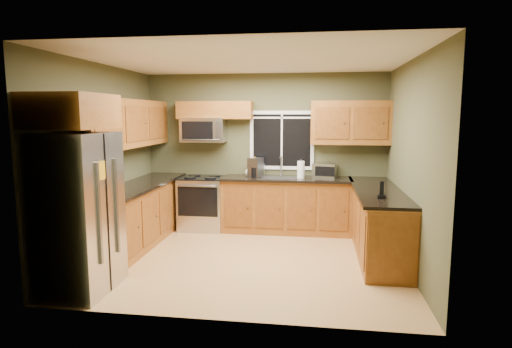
% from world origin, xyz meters
% --- Properties ---
extents(floor, '(4.20, 4.20, 0.00)m').
position_xyz_m(floor, '(0.00, 0.00, 0.00)').
color(floor, tan).
rests_on(floor, ground).
extents(ceiling, '(4.20, 4.20, 0.00)m').
position_xyz_m(ceiling, '(0.00, 0.00, 2.70)').
color(ceiling, white).
rests_on(ceiling, back_wall).
extents(back_wall, '(4.20, 0.00, 4.20)m').
position_xyz_m(back_wall, '(0.00, 1.80, 1.35)').
color(back_wall, '#46472C').
rests_on(back_wall, ground).
extents(front_wall, '(4.20, 0.00, 4.20)m').
position_xyz_m(front_wall, '(0.00, -1.80, 1.35)').
color(front_wall, '#46472C').
rests_on(front_wall, ground).
extents(left_wall, '(0.00, 3.60, 3.60)m').
position_xyz_m(left_wall, '(-2.10, 0.00, 1.35)').
color(left_wall, '#46472C').
rests_on(left_wall, ground).
extents(right_wall, '(0.00, 3.60, 3.60)m').
position_xyz_m(right_wall, '(2.10, 0.00, 1.35)').
color(right_wall, '#46472C').
rests_on(right_wall, ground).
extents(window, '(1.12, 0.03, 1.02)m').
position_xyz_m(window, '(0.30, 1.78, 1.55)').
color(window, white).
rests_on(window, back_wall).
extents(base_cabinets_left, '(0.60, 2.65, 0.90)m').
position_xyz_m(base_cabinets_left, '(-1.80, 0.48, 0.45)').
color(base_cabinets_left, brown).
rests_on(base_cabinets_left, ground).
extents(countertop_left, '(0.65, 2.65, 0.04)m').
position_xyz_m(countertop_left, '(-1.78, 0.48, 0.92)').
color(countertop_left, black).
rests_on(countertop_left, base_cabinets_left).
extents(base_cabinets_back, '(2.17, 0.60, 0.90)m').
position_xyz_m(base_cabinets_back, '(0.42, 1.50, 0.45)').
color(base_cabinets_back, brown).
rests_on(base_cabinets_back, ground).
extents(countertop_back, '(2.17, 0.65, 0.04)m').
position_xyz_m(countertop_back, '(0.42, 1.48, 0.92)').
color(countertop_back, black).
rests_on(countertop_back, base_cabinets_back).
extents(base_cabinets_peninsula, '(0.60, 2.52, 0.90)m').
position_xyz_m(base_cabinets_peninsula, '(1.80, 0.54, 0.45)').
color(base_cabinets_peninsula, brown).
rests_on(base_cabinets_peninsula, ground).
extents(countertop_peninsula, '(0.65, 2.50, 0.04)m').
position_xyz_m(countertop_peninsula, '(1.78, 0.55, 0.92)').
color(countertop_peninsula, black).
rests_on(countertop_peninsula, base_cabinets_peninsula).
extents(upper_cabinets_left, '(0.33, 2.65, 0.72)m').
position_xyz_m(upper_cabinets_left, '(-1.94, 0.48, 1.86)').
color(upper_cabinets_left, brown).
rests_on(upper_cabinets_left, left_wall).
extents(upper_cabinets_back_left, '(1.30, 0.33, 0.30)m').
position_xyz_m(upper_cabinets_back_left, '(-0.85, 1.64, 2.07)').
color(upper_cabinets_back_left, brown).
rests_on(upper_cabinets_back_left, back_wall).
extents(upper_cabinets_back_right, '(1.30, 0.33, 0.72)m').
position_xyz_m(upper_cabinets_back_right, '(1.45, 1.64, 1.86)').
color(upper_cabinets_back_right, brown).
rests_on(upper_cabinets_back_right, back_wall).
extents(upper_cabinet_over_fridge, '(0.72, 0.90, 0.38)m').
position_xyz_m(upper_cabinet_over_fridge, '(-1.74, -1.30, 2.03)').
color(upper_cabinet_over_fridge, brown).
rests_on(upper_cabinet_over_fridge, left_wall).
extents(refrigerator, '(0.74, 0.90, 1.80)m').
position_xyz_m(refrigerator, '(-1.74, -1.30, 0.90)').
color(refrigerator, '#B7B7BC').
rests_on(refrigerator, ground).
extents(range, '(0.76, 0.69, 0.94)m').
position_xyz_m(range, '(-1.05, 1.47, 0.47)').
color(range, '#B7B7BC').
rests_on(range, ground).
extents(microwave, '(0.76, 0.41, 0.42)m').
position_xyz_m(microwave, '(-1.05, 1.61, 1.73)').
color(microwave, '#B7B7BC').
rests_on(microwave, back_wall).
extents(sink, '(0.60, 0.42, 0.36)m').
position_xyz_m(sink, '(0.30, 1.49, 0.95)').
color(sink, slate).
rests_on(sink, countertop_back).
extents(toaster_oven, '(0.43, 0.36, 0.24)m').
position_xyz_m(toaster_oven, '(1.05, 1.62, 1.06)').
color(toaster_oven, '#B7B7BC').
rests_on(toaster_oven, countertop_back).
extents(coffee_maker, '(0.26, 0.31, 0.33)m').
position_xyz_m(coffee_maker, '(-0.12, 1.47, 1.09)').
color(coffee_maker, slate).
rests_on(coffee_maker, countertop_back).
extents(kettle, '(0.16, 0.16, 0.25)m').
position_xyz_m(kettle, '(-0.05, 1.65, 1.06)').
color(kettle, '#B7B7BC').
rests_on(kettle, countertop_back).
extents(paper_towel_roll, '(0.16, 0.16, 0.31)m').
position_xyz_m(paper_towel_roll, '(0.65, 1.46, 1.08)').
color(paper_towel_roll, white).
rests_on(paper_towel_roll, countertop_back).
extents(soap_bottle_a, '(0.13, 0.13, 0.33)m').
position_xyz_m(soap_bottle_a, '(-0.15, 1.58, 1.11)').
color(soap_bottle_a, gold).
rests_on(soap_bottle_a, countertop_back).
extents(soap_bottle_c, '(0.18, 0.18, 0.17)m').
position_xyz_m(soap_bottle_c, '(-0.25, 1.59, 1.03)').
color(soap_bottle_c, white).
rests_on(soap_bottle_c, countertop_back).
extents(cordless_phone, '(0.10, 0.10, 0.22)m').
position_xyz_m(cordless_phone, '(1.73, -0.15, 1.01)').
color(cordless_phone, black).
rests_on(cordless_phone, countertop_peninsula).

